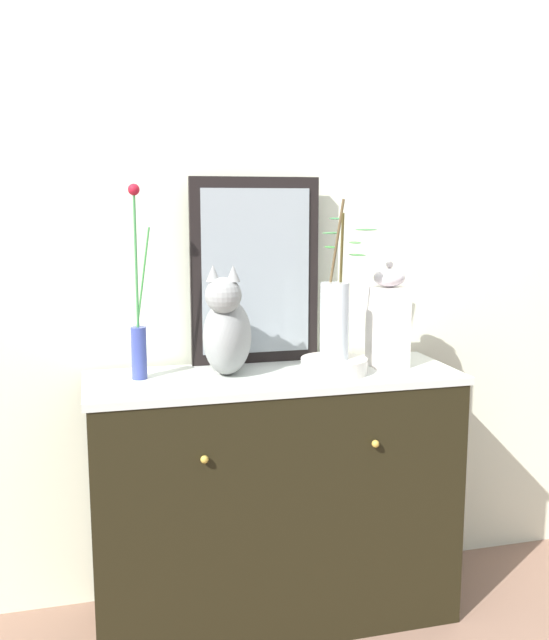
{
  "coord_description": "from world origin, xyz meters",
  "views": [
    {
      "loc": [
        -0.57,
        -2.18,
        1.41
      ],
      "look_at": [
        0.0,
        0.0,
        1.04
      ],
      "focal_mm": 39.67,
      "sensor_mm": 36.0,
      "label": 1
    }
  ],
  "objects_px": {
    "mirror_leaning": "(255,271)",
    "vase_glass_clear": "(335,316)",
    "bowl_porcelain": "(334,366)",
    "cat_sitting": "(227,330)",
    "sideboard": "(275,498)",
    "vase_slim_green": "(138,331)",
    "jar_lidded_porcelain": "(388,319)"
  },
  "relations": [
    {
      "from": "cat_sitting",
      "to": "vase_glass_clear",
      "type": "relative_size",
      "value": 0.78
    },
    {
      "from": "bowl_porcelain",
      "to": "jar_lidded_porcelain",
      "type": "xyz_separation_m",
      "value": [
        0.21,
        0.05,
        0.14
      ]
    },
    {
      "from": "vase_slim_green",
      "to": "jar_lidded_porcelain",
      "type": "height_order",
      "value": "vase_slim_green"
    },
    {
      "from": "mirror_leaning",
      "to": "cat_sitting",
      "type": "height_order",
      "value": "mirror_leaning"
    },
    {
      "from": "bowl_porcelain",
      "to": "vase_glass_clear",
      "type": "xyz_separation_m",
      "value": [
        0.0,
        0.0,
        0.17
      ]
    },
    {
      "from": "sideboard",
      "to": "vase_slim_green",
      "type": "xyz_separation_m",
      "value": [
        -0.43,
        0.05,
        0.58
      ]
    },
    {
      "from": "bowl_porcelain",
      "to": "jar_lidded_porcelain",
      "type": "relative_size",
      "value": 0.61
    },
    {
      "from": "vase_slim_green",
      "to": "mirror_leaning",
      "type": "bearing_deg",
      "value": 18.56
    },
    {
      "from": "bowl_porcelain",
      "to": "cat_sitting",
      "type": "bearing_deg",
      "value": 168.28
    },
    {
      "from": "cat_sitting",
      "to": "bowl_porcelain",
      "type": "xyz_separation_m",
      "value": [
        0.34,
        -0.07,
        -0.12
      ]
    },
    {
      "from": "sideboard",
      "to": "mirror_leaning",
      "type": "height_order",
      "value": "mirror_leaning"
    },
    {
      "from": "mirror_leaning",
      "to": "cat_sitting",
      "type": "xyz_separation_m",
      "value": [
        -0.13,
        -0.15,
        -0.17
      ]
    },
    {
      "from": "mirror_leaning",
      "to": "jar_lidded_porcelain",
      "type": "xyz_separation_m",
      "value": [
        0.43,
        -0.17,
        -0.16
      ]
    },
    {
      "from": "mirror_leaning",
      "to": "vase_glass_clear",
      "type": "xyz_separation_m",
      "value": [
        0.21,
        -0.22,
        -0.13
      ]
    },
    {
      "from": "vase_slim_green",
      "to": "jar_lidded_porcelain",
      "type": "distance_m",
      "value": 0.84
    },
    {
      "from": "vase_slim_green",
      "to": "vase_glass_clear",
      "type": "height_order",
      "value": "vase_slim_green"
    },
    {
      "from": "cat_sitting",
      "to": "vase_glass_clear",
      "type": "distance_m",
      "value": 0.36
    },
    {
      "from": "mirror_leaning",
      "to": "vase_slim_green",
      "type": "distance_m",
      "value": 0.47
    },
    {
      "from": "mirror_leaning",
      "to": "vase_glass_clear",
      "type": "bearing_deg",
      "value": -46.07
    },
    {
      "from": "mirror_leaning",
      "to": "cat_sitting",
      "type": "distance_m",
      "value": 0.27
    },
    {
      "from": "sideboard",
      "to": "vase_slim_green",
      "type": "relative_size",
      "value": 1.99
    },
    {
      "from": "cat_sitting",
      "to": "bowl_porcelain",
      "type": "height_order",
      "value": "cat_sitting"
    },
    {
      "from": "mirror_leaning",
      "to": "vase_slim_green",
      "type": "xyz_separation_m",
      "value": [
        -0.41,
        -0.14,
        -0.17
      ]
    },
    {
      "from": "mirror_leaning",
      "to": "bowl_porcelain",
      "type": "distance_m",
      "value": 0.43
    },
    {
      "from": "bowl_porcelain",
      "to": "vase_glass_clear",
      "type": "relative_size",
      "value": 0.43
    },
    {
      "from": "vase_glass_clear",
      "to": "vase_slim_green",
      "type": "bearing_deg",
      "value": 172.32
    },
    {
      "from": "mirror_leaning",
      "to": "bowl_porcelain",
      "type": "relative_size",
      "value": 2.91
    },
    {
      "from": "mirror_leaning",
      "to": "vase_glass_clear",
      "type": "distance_m",
      "value": 0.34
    },
    {
      "from": "sideboard",
      "to": "vase_glass_clear",
      "type": "xyz_separation_m",
      "value": [
        0.2,
        -0.03,
        0.62
      ]
    },
    {
      "from": "cat_sitting",
      "to": "jar_lidded_porcelain",
      "type": "xyz_separation_m",
      "value": [
        0.56,
        -0.02,
        0.02
      ]
    },
    {
      "from": "cat_sitting",
      "to": "vase_slim_green",
      "type": "relative_size",
      "value": 0.66
    },
    {
      "from": "cat_sitting",
      "to": "sideboard",
      "type": "bearing_deg",
      "value": -13.38
    }
  ]
}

